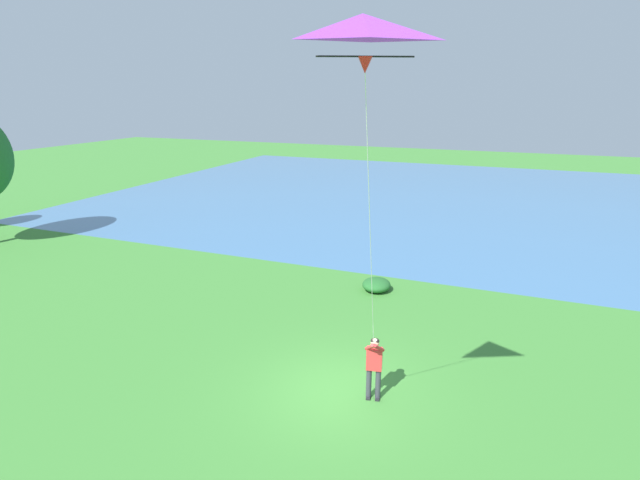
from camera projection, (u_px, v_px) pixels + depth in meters
The scene contains 5 objects.
ground_plane at pixel (338, 392), 12.95m from camera, with size 120.00×120.00×0.00m, color #3D7F33.
lake_water at pixel (403, 194), 38.15m from camera, with size 36.00×44.00×0.01m, color teal.
person_kite_flyer at pixel (374, 363), 12.36m from camera, with size 0.62×0.52×1.83m.
flying_kite at pixel (363, 51), 6.81m from camera, with size 3.89×1.58×6.81m.
lakeside_shrub at pixel (376, 285), 19.48m from camera, with size 1.22×1.13×0.51m, color #236028.
Camera 1 is at (-10.59, -3.68, 7.66)m, focal length 27.17 mm.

